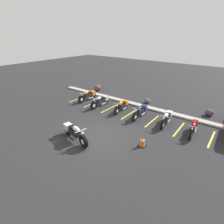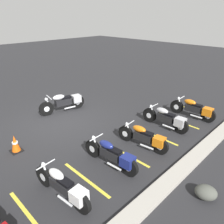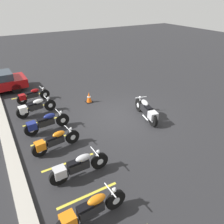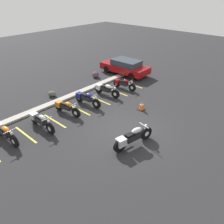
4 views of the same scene
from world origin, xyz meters
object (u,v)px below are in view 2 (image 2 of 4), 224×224
Objects in this scene: parked_bike_2 at (145,137)px; landscape_rock_1 at (206,192)px; motorcycle_silver_featured at (65,102)px; parked_bike_3 at (112,155)px; parked_bike_1 at (167,119)px; parked_bike_4 at (63,187)px; traffic_cone at (15,144)px; parked_bike_0 at (194,109)px.

parked_bike_2 is 3.61× the size of landscape_rock_1.
motorcycle_silver_featured is 1.07× the size of parked_bike_3.
parked_bike_1 reaches higher than parked_bike_3.
parked_bike_3 is 1.88m from parked_bike_4.
parked_bike_2 is 3.22× the size of traffic_cone.
landscape_rock_1 is (0.80, 2.65, -0.24)m from parked_bike_2.
parked_bike_3 is (5.30, -0.19, -0.01)m from parked_bike_0.
motorcycle_silver_featured is at bearing -21.24° from parked_bike_3.
traffic_cone is at bearing 40.55° from parked_bike_2.
parked_bike_0 is at bearing -150.68° from landscape_rock_1.
parked_bike_4 is (3.35, 4.89, -0.05)m from motorcycle_silver_featured.
parked_bike_0 reaches higher than parked_bike_4.
parked_bike_0 is 5.30m from parked_bike_3.
parked_bike_3 reaches higher than parked_bike_2.
motorcycle_silver_featured is 4.90m from parked_bike_2.
parked_bike_4 reaches higher than landscape_rock_1.
parked_bike_2 is at bearing 103.38° from motorcycle_silver_featured.
parked_bike_3 is 3.35× the size of traffic_cone.
motorcycle_silver_featured is at bearing -152.16° from traffic_cone.
parked_bike_0 is at bearing 155.21° from traffic_cone.
landscape_rock_1 is at bearing 114.41° from traffic_cone.
landscape_rock_1 is 6.38m from traffic_cone.
parked_bike_3 reaches higher than parked_bike_4.
parked_bike_2 is at bearing -95.94° from parked_bike_4.
parked_bike_3 is at bearing 85.56° from parked_bike_0.
parked_bike_0 is 1.04× the size of parked_bike_4.
parked_bike_3 reaches higher than landscape_rock_1.
parked_bike_2 is 0.96× the size of parked_bike_3.
landscape_rock_1 is (4.48, 2.52, -0.27)m from parked_bike_0.
motorcycle_silver_featured is 5.93m from parked_bike_4.
parked_bike_4 is (1.88, 0.06, -0.01)m from parked_bike_3.
landscape_rock_1 is (-2.69, 2.65, -0.25)m from parked_bike_4.
motorcycle_silver_featured is 1.06× the size of parked_bike_0.
landscape_rock_1 is (0.66, 7.54, -0.30)m from motorcycle_silver_featured.
parked_bike_3 is 3.59m from traffic_cone.
parked_bike_4 reaches higher than traffic_cone.
parked_bike_2 is (3.68, -0.13, -0.02)m from parked_bike_0.
motorcycle_silver_featured reaches higher than parked_bike_0.
motorcycle_silver_featured is 5.08m from parked_bike_1.
traffic_cone is at bearing 39.55° from motorcycle_silver_featured.
parked_bike_1 is 3.83× the size of landscape_rock_1.
parked_bike_0 is at bearing -96.93° from parked_bike_4.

